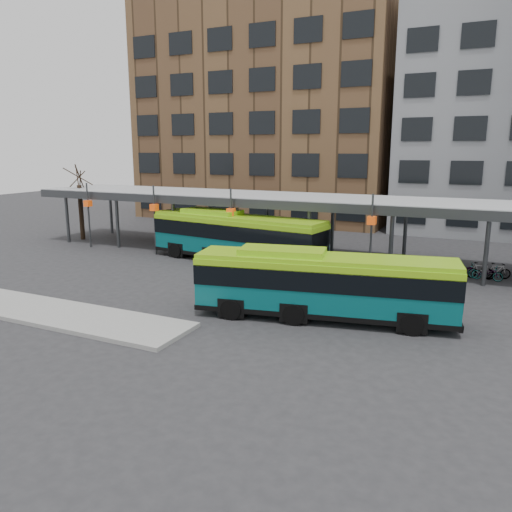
{
  "coord_description": "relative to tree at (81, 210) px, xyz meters",
  "views": [
    {
      "loc": [
        12.01,
        -18.3,
        7.26
      ],
      "look_at": [
        1.19,
        4.59,
        1.8
      ],
      "focal_mm": 35.0,
      "sensor_mm": 36.0,
      "label": 1
    }
  ],
  "objects": [
    {
      "name": "bus_front",
      "position": [
        23.76,
        -10.35,
        -0.85
      ],
      "size": [
        11.28,
        4.37,
        3.04
      ],
      "rotation": [
        0.0,
        0.0,
        0.19
      ],
      "color": "#08565A",
      "rests_on": "ground"
    },
    {
      "name": "bus_rear",
      "position": [
        15.22,
        -2.05,
        -0.7
      ],
      "size": [
        12.33,
        4.21,
        3.33
      ],
      "rotation": [
        0.0,
        0.0,
        -0.14
      ],
      "color": "#08565A",
      "rests_on": "ground"
    },
    {
      "name": "ground",
      "position": [
        18.0,
        -12.0,
        -2.43
      ],
      "size": [
        120.0,
        120.0,
        0.0
      ],
      "primitive_type": "plane",
      "color": "#28282B",
      "rests_on": "ground"
    },
    {
      "name": "canopy",
      "position": [
        17.94,
        0.87,
        1.47
      ],
      "size": [
        40.0,
        6.53,
        4.8
      ],
      "color": "#999B9E",
      "rests_on": "ground"
    },
    {
      "name": "tree",
      "position": [
        0.0,
        0.0,
        0.0
      ],
      "size": [
        1.64,
        1.64,
        5.6
      ],
      "color": "black",
      "rests_on": "ground"
    },
    {
      "name": "boarding_island",
      "position": [
        12.5,
        -15.0,
        -2.34
      ],
      "size": [
        14.0,
        3.0,
        0.18
      ],
      "primitive_type": "cube",
      "color": "gray",
      "rests_on": "ground"
    },
    {
      "name": "building_brick",
      "position": [
        8.0,
        20.0,
        8.57
      ],
      "size": [
        26.0,
        14.0,
        22.0
      ],
      "primitive_type": "cube",
      "color": "brown",
      "rests_on": "ground"
    }
  ]
}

